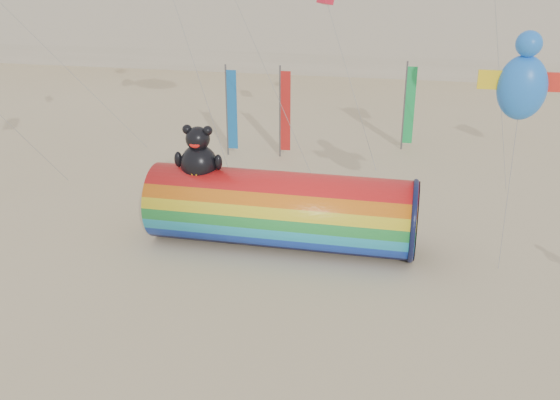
# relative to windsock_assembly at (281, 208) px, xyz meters

# --- Properties ---
(ground) EXTENTS (160.00, 160.00, 0.00)m
(ground) POSITION_rel_windsock_assembly_xyz_m (-0.28, -2.62, -1.61)
(ground) COLOR #CCB58C
(ground) RESTS_ON ground
(windsock_assembly) EXTENTS (10.52, 3.20, 4.85)m
(windsock_assembly) POSITION_rel_windsock_assembly_xyz_m (0.00, 0.00, 0.00)
(windsock_assembly) COLOR red
(windsock_assembly) RESTS_ON ground
(festival_banners) EXTENTS (10.42, 3.30, 5.20)m
(festival_banners) POSITION_rel_windsock_assembly_xyz_m (-0.98, 12.10, 1.03)
(festival_banners) COLOR #59595E
(festival_banners) RESTS_ON ground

